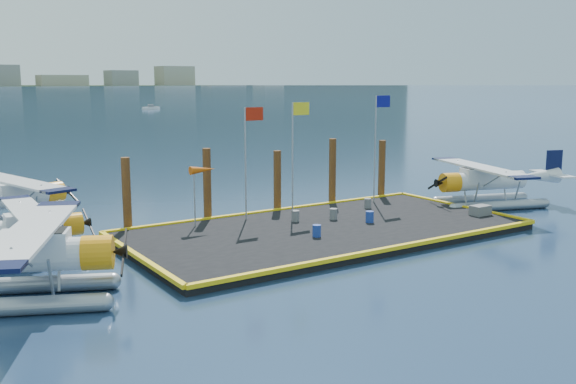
# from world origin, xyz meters

# --- Properties ---
(ground) EXTENTS (4000.00, 4000.00, 0.00)m
(ground) POSITION_xyz_m (0.00, 0.00, 0.00)
(ground) COLOR navy
(ground) RESTS_ON ground
(dock) EXTENTS (20.00, 10.00, 0.40)m
(dock) POSITION_xyz_m (0.00, 0.00, 0.20)
(dock) COLOR black
(dock) RESTS_ON ground
(dock_bumpers) EXTENTS (20.25, 10.25, 0.18)m
(dock_bumpers) POSITION_xyz_m (0.00, 0.00, 0.49)
(dock_bumpers) COLOR yellow
(dock_bumpers) RESTS_ON dock
(seaplane_a) EXTENTS (9.44, 9.91, 3.63)m
(seaplane_a) POSITION_xyz_m (-15.01, -2.49, 1.58)
(seaplane_a) COLOR gray
(seaplane_a) RESTS_ON ground
(seaplane_b) EXTENTS (7.64, 8.41, 3.00)m
(seaplane_b) POSITION_xyz_m (-14.01, 3.07, 1.30)
(seaplane_b) COLOR gray
(seaplane_b) RESTS_ON ground
(seaplane_c) EXTENTS (8.86, 9.55, 3.40)m
(seaplane_c) POSITION_xyz_m (-13.14, 10.25, 1.48)
(seaplane_c) COLOR gray
(seaplane_c) RESTS_ON ground
(seaplane_d) EXTENTS (9.01, 9.63, 3.45)m
(seaplane_d) POSITION_xyz_m (12.53, 0.35, 1.50)
(seaplane_d) COLOR gray
(seaplane_d) RESTS_ON ground
(drum_0) EXTENTS (0.41, 0.41, 0.58)m
(drum_0) POSITION_xyz_m (-0.53, 1.97, 0.69)
(drum_0) COLOR #5E5E63
(drum_0) RESTS_ON dock
(drum_1) EXTENTS (0.43, 0.43, 0.60)m
(drum_1) POSITION_xyz_m (2.62, -0.39, 0.70)
(drum_1) COLOR navy
(drum_1) RESTS_ON dock
(drum_3) EXTENTS (0.41, 0.41, 0.58)m
(drum_3) POSITION_xyz_m (-1.57, -1.42, 0.69)
(drum_3) COLOR navy
(drum_3) RESTS_ON dock
(drum_4) EXTENTS (0.40, 0.40, 0.57)m
(drum_4) POSITION_xyz_m (5.04, 2.65, 0.68)
(drum_4) COLOR #5E5E63
(drum_4) RESTS_ON dock
(drum_5) EXTENTS (0.42, 0.42, 0.59)m
(drum_5) POSITION_xyz_m (1.48, 1.28, 0.69)
(drum_5) COLOR #5E5E63
(drum_5) RESTS_ON dock
(crate) EXTENTS (1.08, 0.72, 0.54)m
(crate) POSITION_xyz_m (9.00, -2.31, 0.67)
(crate) COLOR #5E5E63
(crate) RESTS_ON dock
(flagpole_red) EXTENTS (1.14, 0.08, 6.00)m
(flagpole_red) POSITION_xyz_m (-2.29, 3.80, 4.40)
(flagpole_red) COLOR #94969C
(flagpole_red) RESTS_ON dock
(flagpole_yellow) EXTENTS (1.14, 0.08, 6.20)m
(flagpole_yellow) POSITION_xyz_m (0.70, 3.80, 4.51)
(flagpole_yellow) COLOR #94969C
(flagpole_yellow) RESTS_ON dock
(flagpole_blue) EXTENTS (1.14, 0.08, 6.50)m
(flagpole_blue) POSITION_xyz_m (6.70, 3.80, 4.69)
(flagpole_blue) COLOR #94969C
(flagpole_blue) RESTS_ON dock
(windsock) EXTENTS (1.40, 0.44, 3.12)m
(windsock) POSITION_xyz_m (-5.03, 3.80, 3.23)
(windsock) COLOR #94969C
(windsock) RESTS_ON dock
(piling_0) EXTENTS (0.44, 0.44, 4.00)m
(piling_0) POSITION_xyz_m (-8.50, 5.40, 2.00)
(piling_0) COLOR #4A2915
(piling_0) RESTS_ON ground
(piling_1) EXTENTS (0.44, 0.44, 4.20)m
(piling_1) POSITION_xyz_m (-4.00, 5.40, 2.10)
(piling_1) COLOR #4A2915
(piling_1) RESTS_ON ground
(piling_2) EXTENTS (0.44, 0.44, 3.80)m
(piling_2) POSITION_xyz_m (0.50, 5.40, 1.90)
(piling_2) COLOR #4A2915
(piling_2) RESTS_ON ground
(piling_3) EXTENTS (0.44, 0.44, 4.30)m
(piling_3) POSITION_xyz_m (4.50, 5.40, 2.15)
(piling_3) COLOR #4A2915
(piling_3) RESTS_ON ground
(piling_4) EXTENTS (0.44, 0.44, 4.00)m
(piling_4) POSITION_xyz_m (8.50, 5.40, 2.00)
(piling_4) COLOR #4A2915
(piling_4) RESTS_ON ground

